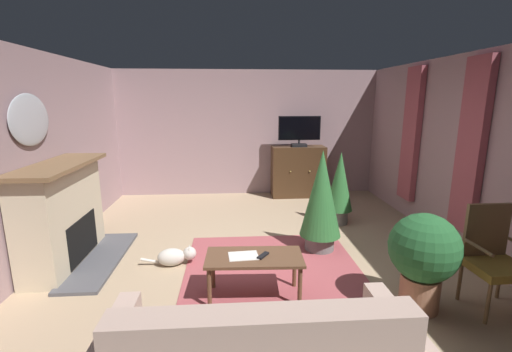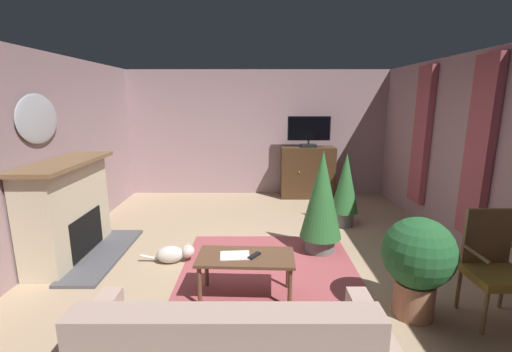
% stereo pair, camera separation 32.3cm
% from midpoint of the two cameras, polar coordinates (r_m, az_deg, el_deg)
% --- Properties ---
extents(ground_plane, '(6.06, 7.38, 0.04)m').
position_cam_midpoint_polar(ground_plane, '(4.57, 2.81, -14.32)').
color(ground_plane, tan).
extents(wall_back, '(6.06, 0.10, 2.64)m').
position_cam_midpoint_polar(wall_back, '(7.55, 1.79, 7.01)').
color(wall_back, gray).
rests_on(wall_back, ground_plane).
extents(wall_left, '(0.10, 7.38, 2.64)m').
position_cam_midpoint_polar(wall_left, '(4.88, -31.71, 2.10)').
color(wall_left, gray).
rests_on(wall_left, ground_plane).
extents(wall_right_with_window, '(0.10, 7.38, 2.64)m').
position_cam_midpoint_polar(wall_right_with_window, '(5.10, 36.03, 1.94)').
color(wall_right_with_window, '#A6858B').
rests_on(wall_right_with_window, ground_plane).
extents(curtain_panel_near, '(0.10, 0.44, 2.21)m').
position_cam_midpoint_polar(curtain_panel_near, '(5.11, 34.51, 3.65)').
color(curtain_panel_near, '#A34C56').
extents(curtain_panel_far, '(0.10, 0.44, 2.21)m').
position_cam_midpoint_polar(curtain_panel_far, '(6.39, 27.07, 5.84)').
color(curtain_panel_far, '#A34C56').
extents(rug_central, '(2.12, 2.05, 0.01)m').
position_cam_midpoint_polar(rug_central, '(4.42, 4.58, -14.96)').
color(rug_central, '#9E474C').
rests_on(rug_central, ground_plane).
extents(fireplace, '(0.92, 1.66, 1.28)m').
position_cam_midpoint_polar(fireplace, '(5.05, -26.37, -5.26)').
color(fireplace, '#4C4C51').
rests_on(fireplace, ground_plane).
extents(wall_mirror_oval, '(0.06, 0.84, 0.61)m').
position_cam_midpoint_polar(wall_mirror_oval, '(4.97, -30.26, 8.07)').
color(wall_mirror_oval, '#B2B7BF').
extents(tv_cabinet, '(1.11, 0.51, 1.07)m').
position_cam_midpoint_polar(tv_cabinet, '(7.43, 9.88, 0.45)').
color(tv_cabinet, black).
rests_on(tv_cabinet, ground_plane).
extents(television, '(0.87, 0.20, 0.63)m').
position_cam_midpoint_polar(television, '(7.25, 10.21, 7.28)').
color(television, black).
rests_on(television, tv_cabinet).
extents(coffee_table, '(1.01, 0.53, 0.47)m').
position_cam_midpoint_polar(coffee_table, '(3.69, 1.15, -13.78)').
color(coffee_table, brown).
rests_on(coffee_table, ground_plane).
extents(tv_remote, '(0.14, 0.17, 0.02)m').
position_cam_midpoint_polar(tv_remote, '(3.64, 2.59, -12.92)').
color(tv_remote, black).
rests_on(tv_remote, coffee_table).
extents(folded_newspaper, '(0.32, 0.24, 0.01)m').
position_cam_midpoint_polar(folded_newspaper, '(3.66, -0.63, -12.88)').
color(folded_newspaper, silver).
rests_on(folded_newspaper, coffee_table).
extents(side_chair_mid_row, '(0.50, 0.46, 1.03)m').
position_cam_midpoint_polar(side_chair_mid_row, '(4.11, 36.58, -11.60)').
color(side_chair_mid_row, olive).
rests_on(side_chair_mid_row, ground_plane).
extents(potted_plant_on_hearth_side, '(0.67, 0.67, 0.98)m').
position_cam_midpoint_polar(potted_plant_on_hearth_side, '(3.73, 27.53, -12.07)').
color(potted_plant_on_hearth_side, '#99664C').
rests_on(potted_plant_on_hearth_side, ground_plane).
extents(potted_plant_tall_palm_by_window, '(0.56, 0.56, 1.39)m').
position_cam_midpoint_polar(potted_plant_tall_palm_by_window, '(4.73, 12.90, -3.74)').
color(potted_plant_tall_palm_by_window, slate).
rests_on(potted_plant_tall_palm_by_window, ground_plane).
extents(potted_plant_leafy_by_curtain, '(0.44, 0.44, 1.21)m').
position_cam_midpoint_polar(potted_plant_leafy_by_curtain, '(5.84, 16.23, -1.72)').
color(potted_plant_leafy_by_curtain, slate).
rests_on(potted_plant_leafy_by_curtain, ground_plane).
extents(cat, '(0.69, 0.25, 0.24)m').
position_cam_midpoint_polar(cat, '(4.62, -11.07, -12.38)').
color(cat, beige).
rests_on(cat, ground_plane).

